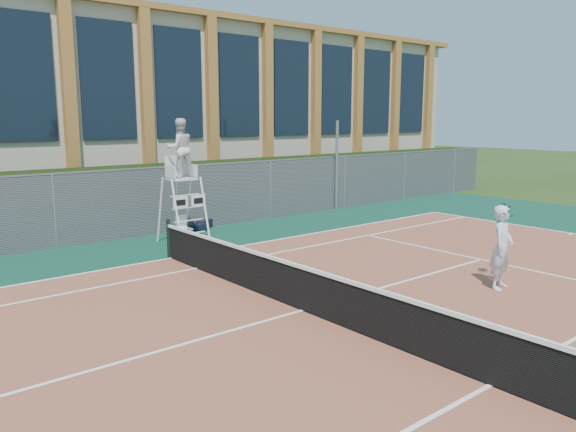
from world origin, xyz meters
TOP-DOWN VIEW (x-y plane):
  - ground at (0.00, 0.00)m, footprint 120.00×120.00m
  - apron at (0.00, 1.00)m, footprint 36.00×20.00m
  - tennis_court at (0.00, 0.00)m, footprint 23.77×10.97m
  - tennis_net at (0.00, 0.00)m, footprint 0.10×11.30m
  - fence at (0.00, 8.80)m, footprint 40.00×0.06m
  - hedge at (0.00, 10.00)m, footprint 40.00×1.40m
  - building at (0.00, 17.95)m, footprint 45.00×10.60m
  - steel_pole at (9.41, 8.70)m, footprint 0.12×0.12m
  - umpire_chair at (1.22, 7.05)m, footprint 1.08×1.65m
  - plastic_chair at (1.34, 7.23)m, footprint 0.41×0.42m
  - sports_bag_near at (2.92, 8.58)m, footprint 0.75×0.62m
  - sports_bag_far at (2.56, 8.27)m, footprint 0.68×0.39m
  - tennis_player at (4.39, -1.70)m, footprint 1.08×0.76m

SIDE VIEW (x-z plane):
  - ground at x=0.00m, z-range 0.00..0.00m
  - apron at x=0.00m, z-range 0.00..0.01m
  - tennis_court at x=0.00m, z-range 0.01..0.03m
  - sports_bag_far at x=2.56m, z-range 0.01..0.27m
  - sports_bag_near at x=2.92m, z-range 0.01..0.31m
  - plastic_chair at x=1.34m, z-range 0.08..0.90m
  - tennis_net at x=0.00m, z-range -0.01..1.09m
  - tennis_player at x=4.39m, z-range 0.03..1.92m
  - fence at x=0.00m, z-range 0.00..2.20m
  - hedge at x=0.00m, z-range 0.00..2.20m
  - steel_pole at x=9.41m, z-range 0.00..3.71m
  - umpire_chair at x=1.22m, z-range 0.89..4.74m
  - building at x=0.00m, z-range 0.03..8.26m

